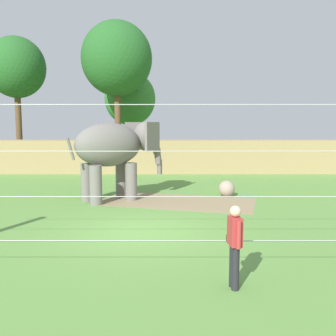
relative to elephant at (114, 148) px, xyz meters
name	(u,v)px	position (x,y,z in m)	size (l,w,h in m)	color
ground_plane	(138,231)	(1.34, -4.83, -2.22)	(120.00, 120.00, 0.00)	#609342
dirt_patch	(176,202)	(2.61, -0.47, -2.22)	(6.33, 3.15, 0.01)	#937F5B
embankment_wall	(153,156)	(1.34, 9.06, -1.13)	(36.00, 1.80, 2.18)	tan
elephant	(114,148)	(0.00, 0.00, 0.00)	(4.02, 3.43, 3.35)	slate
enrichment_ball	(225,188)	(4.85, 0.67, -1.86)	(0.73, 0.73, 0.73)	gray
cable_fence	(126,186)	(1.34, -7.91, -0.31)	(12.52, 0.27, 3.80)	brown
zookeeper	(233,243)	(3.52, -8.81, -1.30)	(0.27, 0.58, 1.67)	#232328
tree_far_left	(14,68)	(-8.81, 11.92, 5.04)	(4.19, 4.19, 9.53)	brown
tree_left_of_centre	(115,59)	(-1.39, 11.08, 5.54)	(4.96, 4.96, 10.40)	brown
tree_behind_wall	(128,99)	(-0.90, 15.23, 3.05)	(4.15, 4.15, 7.48)	brown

